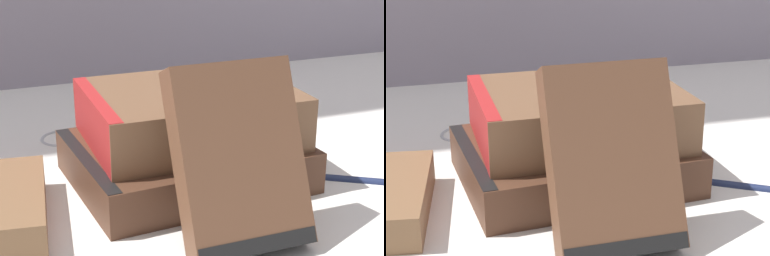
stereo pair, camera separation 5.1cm
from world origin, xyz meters
TOP-DOWN VIEW (x-y plane):
  - ground_plane at (0.00, 0.00)m, footprint 3.00×3.00m
  - book_flat_bottom at (0.00, 0.05)m, footprint 0.21×0.18m
  - book_flat_top at (0.01, 0.06)m, footprint 0.19×0.15m
  - book_leaning_front at (0.01, -0.07)m, footprint 0.10×0.08m
  - pocket_watch at (0.03, 0.05)m, footprint 0.05×0.05m
  - reading_glasses at (-0.05, 0.21)m, footprint 0.12×0.08m
  - fountain_pen at (0.18, -0.02)m, footprint 0.11×0.08m

SIDE VIEW (x-z plane):
  - ground_plane at x=0.00m, z-range 0.00..0.00m
  - reading_glasses at x=-0.05m, z-range 0.00..0.00m
  - fountain_pen at x=0.18m, z-range 0.00..0.01m
  - book_flat_bottom at x=0.00m, z-range 0.00..0.04m
  - book_flat_top at x=0.01m, z-range 0.04..0.09m
  - book_leaning_front at x=0.01m, z-range 0.00..0.14m
  - pocket_watch at x=0.03m, z-range 0.09..0.09m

